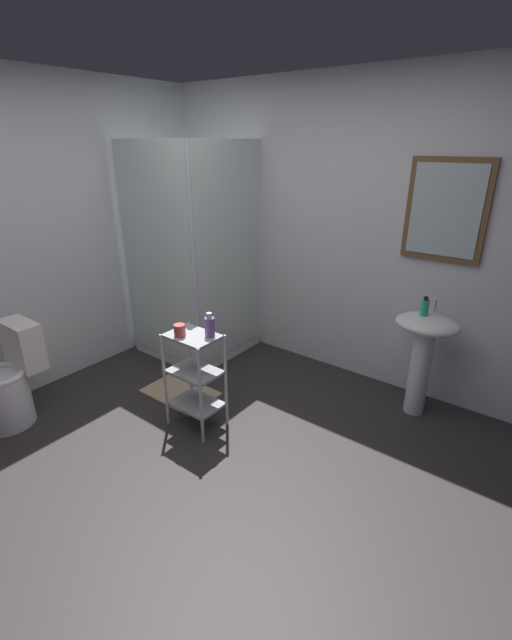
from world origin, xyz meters
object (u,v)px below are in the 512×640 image
Objects in this scene: pedestal_sink at (424,345)px; storage_cart at (195,373)px; conditioner_bottle_purple at (210,326)px; rinse_cup at (180,330)px; shower_stall at (197,309)px; toilet at (9,384)px; bath_mat at (180,393)px; hand_soap_bottle at (425,307)px.

pedestal_sink is 1.70m from storage_cart.
conditioner_bottle_purple is 2.01× the size of rinse_cup.
toilet is at bearing -100.34° from shower_stall.
pedestal_sink reaches higher than toilet.
shower_stall is 1.30m from conditioner_bottle_purple.
bath_mat is (0.42, -0.66, -0.45)m from shower_stall.
toilet is (-0.31, -1.68, -0.15)m from shower_stall.
shower_stall is 2.10m from hand_soap_bottle.
shower_stall is 0.91m from bath_mat.
shower_stall is 13.95× the size of hand_soap_bottle.
bath_mat is (-0.53, 0.15, -0.80)m from conditioner_bottle_purple.
hand_soap_bottle is (2.04, 0.28, 0.41)m from shower_stall.
rinse_cup is at bearing -135.85° from hand_soap_bottle.
shower_stall reaches higher than hand_soap_bottle.
hand_soap_bottle is at bearing 30.24° from bath_mat.
conditioner_bottle_purple reaches higher than pedestal_sink.
bath_mat is (-1.65, -0.95, -0.57)m from pedestal_sink.
toilet is at bearing -145.81° from rinse_cup.
bath_mat is (-0.36, 0.28, -0.77)m from rinse_cup.
shower_stall reaches higher than pedestal_sink.
pedestal_sink is at bearing 11.24° from hand_soap_bottle.
pedestal_sink is 5.65× the size of hand_soap_bottle.
storage_cart is at bearing -136.77° from pedestal_sink.
hand_soap_bottle is 1.76m from rinse_cup.
storage_cart is 8.65× the size of rinse_cup.
pedestal_sink reaches higher than storage_cart.
pedestal_sink is 1.35× the size of bath_mat.
pedestal_sink is 9.47× the size of rinse_cup.
storage_cart is (-1.24, -1.16, -0.14)m from pedestal_sink.
toilet is 1.27× the size of bath_mat.
toilet is (-2.38, -1.97, -0.26)m from pedestal_sink.
pedestal_sink is at bearing 43.53° from rinse_cup.
conditioner_bottle_purple is 0.29× the size of bath_mat.
hand_soap_bottle is at bearing 43.87° from storage_cart.
pedestal_sink is 1.07× the size of toilet.
hand_soap_bottle reaches higher than toilet.
toilet is 1.03× the size of storage_cart.
rinse_cup reaches higher than storage_cart.
storage_cart is 5.16× the size of hand_soap_bottle.
shower_stall reaches higher than toilet.
conditioner_bottle_purple is at bearing 37.18° from rinse_cup.
bath_mat is at bearing -150.11° from pedestal_sink.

